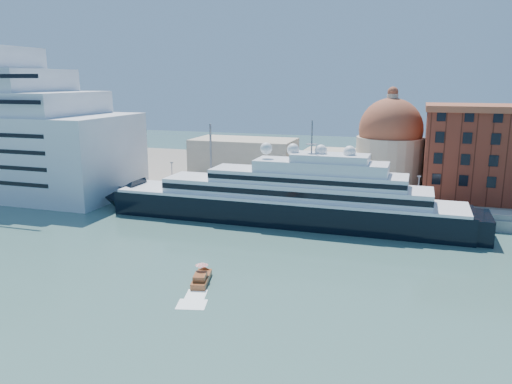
% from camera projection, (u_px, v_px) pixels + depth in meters
% --- Properties ---
extents(ground, '(400.00, 400.00, 0.00)m').
position_uv_depth(ground, '(242.00, 254.00, 91.11)').
color(ground, '#335854').
rests_on(ground, ground).
extents(quay, '(180.00, 10.00, 2.50)m').
position_uv_depth(quay, '(288.00, 204.00, 122.38)').
color(quay, gray).
rests_on(quay, ground).
extents(land, '(260.00, 72.00, 2.00)m').
position_uv_depth(land, '(320.00, 176.00, 160.46)').
color(land, slate).
rests_on(land, ground).
extents(quay_fence, '(180.00, 0.10, 1.20)m').
position_uv_depth(quay_fence, '(284.00, 201.00, 117.80)').
color(quay_fence, slate).
rests_on(quay_fence, quay).
extents(superyacht, '(89.14, 12.36, 26.64)m').
position_uv_depth(superyacht, '(273.00, 201.00, 111.68)').
color(superyacht, black).
rests_on(superyacht, ground).
extents(service_barge, '(13.87, 6.04, 3.02)m').
position_uv_depth(service_barge, '(62.00, 203.00, 125.84)').
color(service_barge, white).
rests_on(service_barge, ground).
extents(water_taxi, '(3.87, 7.19, 3.25)m').
position_uv_depth(water_taxi, '(201.00, 278.00, 78.13)').
color(water_taxi, brown).
rests_on(water_taxi, ground).
extents(church, '(66.00, 18.00, 25.50)m').
position_uv_depth(church, '(332.00, 153.00, 140.32)').
color(church, beige).
rests_on(church, land).
extents(lamp_posts, '(120.80, 2.40, 18.00)m').
position_uv_depth(lamp_posts, '(237.00, 168.00, 122.71)').
color(lamp_posts, slate).
rests_on(lamp_posts, quay).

